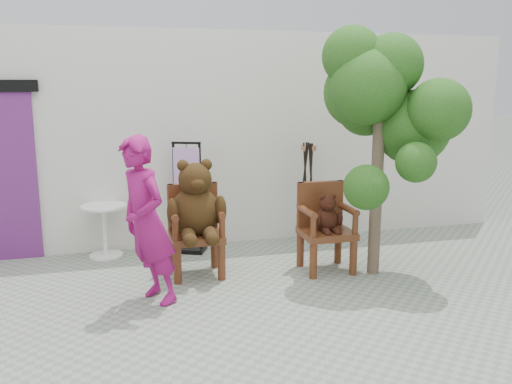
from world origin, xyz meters
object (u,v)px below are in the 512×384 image
at_px(person, 147,222).
at_px(cafe_table, 105,225).
at_px(stool_bucket, 307,198).
at_px(display_stand, 188,210).
at_px(chair_small, 325,221).
at_px(chair_big, 196,211).
at_px(tree, 383,101).

relative_size(person, cafe_table, 2.52).
bearing_deg(person, stool_bucket, 97.51).
bearing_deg(stool_bucket, display_stand, -178.87).
distance_m(chair_small, stool_bucket, 1.23).
bearing_deg(display_stand, person, -87.64).
relative_size(cafe_table, display_stand, 0.47).
distance_m(cafe_table, display_stand, 1.11).
relative_size(chair_big, display_stand, 0.93).
relative_size(person, tree, 0.60).
relative_size(chair_big, person, 0.80).
xyz_separation_m(person, tree, (2.78, 0.32, 1.19)).
bearing_deg(stool_bucket, tree, -74.92).
distance_m(person, cafe_table, 1.87).
distance_m(chair_small, person, 2.27).
distance_m(chair_big, chair_small, 1.59).
bearing_deg(tree, display_stand, 146.68).
bearing_deg(cafe_table, stool_bucket, -0.00).
bearing_deg(cafe_table, person, -75.35).
xyz_separation_m(chair_small, person, (-2.18, -0.55, 0.27)).
bearing_deg(chair_small, stool_bucket, 80.29).
bearing_deg(person, tree, 67.80).
bearing_deg(display_stand, cafe_table, -158.94).
distance_m(chair_small, tree, 1.60).
height_order(chair_big, chair_small, chair_big).
distance_m(person, tree, 3.04).
bearing_deg(tree, chair_small, 159.15).
bearing_deg(tree, stool_bucket, 105.08).
relative_size(chair_small, stool_bucket, 0.74).
relative_size(chair_small, person, 0.61).
distance_m(chair_big, person, 0.97).
xyz_separation_m(person, display_stand, (0.64, 1.72, -0.30)).
bearing_deg(display_stand, tree, -10.46).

